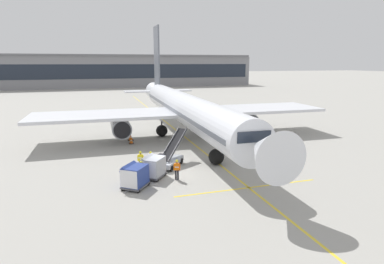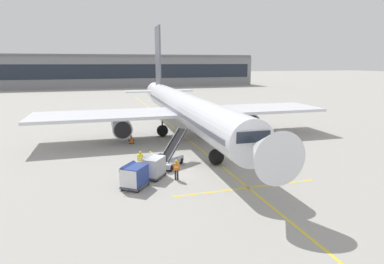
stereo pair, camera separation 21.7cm
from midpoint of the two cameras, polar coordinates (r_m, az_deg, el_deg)
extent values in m
plane|color=#9E9B93|center=(28.80, -4.16, -7.29)|extent=(600.00, 600.00, 0.00)
cylinder|color=silver|center=(40.94, -0.86, 4.18)|extent=(4.48, 37.97, 3.70)
cube|color=slate|center=(40.94, -0.86, 4.18)|extent=(4.49, 36.45, 0.44)
cone|color=silver|center=(21.85, 13.16, -3.32)|extent=(3.59, 3.78, 3.52)
cone|color=silver|center=(62.22, -6.04, 7.14)|extent=(3.27, 5.99, 3.15)
cube|color=silver|center=(40.65, -14.63, 2.93)|extent=(18.15, 7.95, 0.36)
cylinder|color=#93969E|center=(40.19, -12.24, 1.02)|extent=(2.40, 4.97, 2.30)
cylinder|color=black|center=(37.72, -12.00, 0.31)|extent=(1.95, 0.16, 1.95)
cube|color=silver|center=(45.31, 10.86, 4.04)|extent=(18.15, 7.95, 0.36)
cylinder|color=#93969E|center=(44.16, 9.37, 2.14)|extent=(2.40, 4.97, 2.30)
cylinder|color=black|center=(41.94, 10.81, 1.55)|extent=(1.95, 0.16, 1.95)
cube|color=slate|center=(60.52, -5.93, 12.83)|extent=(0.37, 4.55, 11.37)
cube|color=silver|center=(60.45, -5.76, 7.26)|extent=(12.30, 3.28, 0.20)
cube|color=#1E2633|center=(23.95, 10.28, -0.46)|extent=(2.63, 1.72, 0.81)
cylinder|color=#47474C|center=(30.79, 4.55, -3.28)|extent=(0.22, 0.22, 1.25)
sphere|color=black|center=(30.97, 4.53, -4.39)|extent=(1.53, 1.53, 1.53)
cylinder|color=#47474C|center=(42.58, -5.12, 1.07)|extent=(0.22, 0.22, 1.25)
sphere|color=black|center=(42.71, -5.10, 0.24)|extent=(1.53, 1.53, 1.53)
cylinder|color=#47474C|center=(43.91, 2.03, 1.45)|extent=(0.22, 0.22, 1.25)
sphere|color=black|center=(44.03, 2.02, 0.65)|extent=(1.53, 1.53, 1.53)
cube|color=#A3A8B2|center=(30.40, -3.89, -5.23)|extent=(3.34, 3.67, 0.44)
cube|color=black|center=(29.57, -5.30, -4.60)|extent=(0.81, 0.82, 0.70)
cylinder|color=#333338|center=(30.14, -4.73, -4.16)|extent=(0.08, 0.08, 0.80)
cube|color=#A3A8B2|center=(31.06, -3.03, -2.32)|extent=(3.63, 4.34, 2.33)
cube|color=black|center=(31.04, -3.03, -2.15)|extent=(3.43, 4.14, 2.18)
cube|color=#333338|center=(30.86, -2.28, -2.17)|extent=(2.93, 3.78, 2.36)
cube|color=#333338|center=(31.21, -3.77, -2.03)|extent=(2.93, 3.78, 2.36)
cylinder|color=black|center=(31.22, -1.74, -5.15)|extent=(0.50, 0.57, 0.56)
cylinder|color=black|center=(31.79, -4.20, -4.86)|extent=(0.50, 0.57, 0.56)
cylinder|color=black|center=(29.14, -3.54, -6.45)|extent=(0.50, 0.57, 0.56)
cylinder|color=black|center=(29.75, -6.14, -6.11)|extent=(0.50, 0.57, 0.56)
cube|color=#515156|center=(27.80, -6.64, -7.61)|extent=(2.48, 2.56, 0.12)
cylinder|color=#4C4C51|center=(26.68, -7.95, -8.53)|extent=(0.48, 0.60, 0.07)
cube|color=#9EA3AD|center=(27.54, -6.68, -6.02)|extent=(2.34, 2.42, 1.50)
cube|color=#9EA3AD|center=(27.56, -7.48, -4.88)|extent=(1.76, 1.98, 0.74)
cube|color=silver|center=(26.72, -7.61, -6.62)|extent=(1.17, 0.89, 1.38)
sphere|color=black|center=(27.46, -8.67, -8.06)|extent=(0.30, 0.30, 0.30)
sphere|color=black|center=(26.86, -6.09, -8.45)|extent=(0.30, 0.30, 0.30)
sphere|color=black|center=(28.78, -7.14, -7.04)|extent=(0.30, 0.30, 0.30)
sphere|color=black|center=(28.22, -4.66, -7.39)|extent=(0.30, 0.30, 0.30)
cube|color=#515156|center=(25.88, -9.83, -9.25)|extent=(2.48, 2.56, 0.12)
cylinder|color=#4C4C51|center=(24.81, -11.40, -10.30)|extent=(0.48, 0.60, 0.07)
cube|color=navy|center=(25.59, -9.90, -7.56)|extent=(2.34, 2.42, 1.50)
cube|color=navy|center=(25.62, -10.75, -6.33)|extent=(1.76, 1.98, 0.74)
cube|color=silver|center=(24.82, -11.01, -8.24)|extent=(1.17, 0.89, 1.38)
sphere|color=black|center=(25.60, -12.07, -9.73)|extent=(0.30, 0.30, 0.30)
sphere|color=black|center=(24.94, -9.37, -10.22)|extent=(0.30, 0.30, 0.30)
sphere|color=black|center=(26.87, -10.25, -8.58)|extent=(0.30, 0.30, 0.30)
sphere|color=black|center=(26.24, -7.65, -9.00)|extent=(0.30, 0.30, 0.30)
cylinder|color=black|center=(27.08, -2.33, -7.58)|extent=(0.15, 0.15, 0.86)
cylinder|color=black|center=(27.09, -2.71, -7.58)|extent=(0.15, 0.15, 0.86)
cube|color=orange|center=(26.85, -2.54, -6.14)|extent=(0.44, 0.35, 0.58)
cube|color=white|center=(26.73, -2.56, -6.22)|extent=(0.33, 0.12, 0.08)
sphere|color=brown|center=(26.72, -2.54, -5.30)|extent=(0.21, 0.21, 0.21)
sphere|color=yellow|center=(26.70, -2.55, -5.16)|extent=(0.23, 0.23, 0.23)
cylinder|color=orange|center=(26.85, -2.02, -6.24)|extent=(0.09, 0.09, 0.56)
cylinder|color=orange|center=(26.89, -3.05, -6.22)|extent=(0.09, 0.09, 0.56)
cylinder|color=#514C42|center=(29.77, -6.95, -5.81)|extent=(0.15, 0.15, 0.86)
cylinder|color=#514C42|center=(29.69, -7.26, -5.87)|extent=(0.15, 0.15, 0.86)
cube|color=yellow|center=(29.51, -7.14, -4.51)|extent=(0.43, 0.34, 0.58)
cube|color=white|center=(29.41, -7.03, -4.57)|extent=(0.33, 0.11, 0.08)
sphere|color=beige|center=(29.40, -7.17, -3.75)|extent=(0.21, 0.21, 0.21)
sphere|color=yellow|center=(29.38, -7.17, -3.62)|extent=(0.23, 0.23, 0.23)
cylinder|color=yellow|center=(29.63, -6.73, -4.53)|extent=(0.09, 0.09, 0.56)
cylinder|color=yellow|center=(29.43, -7.56, -4.67)|extent=(0.09, 0.09, 0.56)
cylinder|color=black|center=(29.89, -8.71, -5.79)|extent=(0.15, 0.15, 0.86)
cylinder|color=black|center=(29.92, -9.05, -5.78)|extent=(0.15, 0.15, 0.86)
cube|color=yellow|center=(29.69, -8.92, -4.46)|extent=(0.44, 0.35, 0.58)
cube|color=white|center=(29.57, -8.97, -4.53)|extent=(0.32, 0.12, 0.08)
sphere|color=brown|center=(29.58, -8.95, -3.70)|extent=(0.21, 0.21, 0.21)
sphere|color=yellow|center=(29.56, -8.95, -3.57)|extent=(0.23, 0.23, 0.23)
cylinder|color=yellow|center=(29.66, -8.46, -4.57)|extent=(0.09, 0.09, 0.56)
cylinder|color=yellow|center=(29.75, -9.37, -4.54)|extent=(0.09, 0.09, 0.56)
cylinder|color=#333847|center=(27.01, -8.63, -7.77)|extent=(0.15, 0.15, 0.86)
cylinder|color=#333847|center=(27.05, -9.00, -7.75)|extent=(0.15, 0.15, 0.86)
cube|color=orange|center=(26.80, -8.86, -6.31)|extent=(0.44, 0.37, 0.58)
cube|color=white|center=(26.68, -8.93, -6.40)|extent=(0.32, 0.14, 0.08)
sphere|color=brown|center=(26.67, -8.89, -5.48)|extent=(0.21, 0.21, 0.21)
sphere|color=yellow|center=(26.65, -8.90, -5.34)|extent=(0.23, 0.23, 0.23)
cylinder|color=orange|center=(26.75, -8.36, -6.44)|extent=(0.09, 0.09, 0.56)
cylinder|color=orange|center=(26.87, -9.36, -6.39)|extent=(0.09, 0.09, 0.56)
cube|color=black|center=(39.68, -10.46, -1.94)|extent=(0.57, 0.57, 0.05)
cone|color=orange|center=(39.61, -10.47, -1.49)|extent=(0.46, 0.46, 0.60)
cylinder|color=white|center=(39.60, -10.48, -1.45)|extent=(0.25, 0.25, 0.07)
cube|color=black|center=(41.25, -10.55, -1.41)|extent=(0.69, 0.69, 0.05)
cone|color=orange|center=(41.16, -10.57, -0.88)|extent=(0.55, 0.55, 0.72)
cylinder|color=white|center=(41.15, -10.57, -0.83)|extent=(0.30, 0.30, 0.09)
cube|color=yellow|center=(41.67, -0.78, -1.09)|extent=(0.20, 110.00, 0.01)
cube|color=yellow|center=(25.92, 10.06, -9.71)|extent=(12.00, 0.20, 0.01)
cube|color=gray|center=(136.06, -13.50, 10.36)|extent=(112.35, 18.78, 11.86)
cube|color=#1E2633|center=(126.63, -13.23, 10.39)|extent=(108.98, 0.10, 5.34)
cube|color=slate|center=(134.16, -13.58, 13.02)|extent=(111.23, 15.96, 0.70)
camera|label=1|loc=(0.11, -89.80, 0.04)|focal=30.12mm
camera|label=2|loc=(0.11, 90.20, -0.04)|focal=30.12mm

